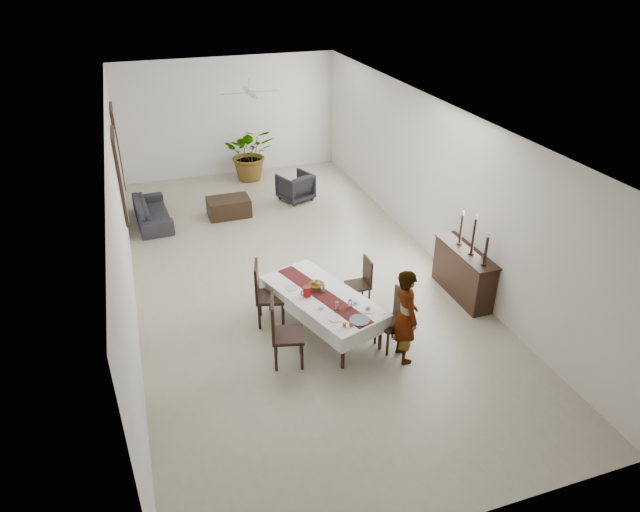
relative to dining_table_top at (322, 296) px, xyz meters
The scene contains 87 objects.
floor 2.10m from the dining_table_top, 89.53° to the left, with size 6.00×12.00×0.00m, color #B6AE91.
ceiling 3.25m from the dining_table_top, 89.53° to the left, with size 6.00×12.00×0.02m, color white.
wall_back 8.05m from the dining_table_top, 89.88° to the left, with size 6.00×0.02×3.20m, color white.
wall_front 4.12m from the dining_table_top, 89.77° to the right, with size 6.00×0.02×3.20m, color white.
wall_left 3.72m from the dining_table_top, 146.21° to the left, with size 0.02×12.00×3.20m, color white.
wall_right 3.74m from the dining_table_top, 33.50° to the left, with size 0.02×12.00×3.20m, color white.
dining_table_top is the anchor object (origin of this frame).
table_leg_fl 1.13m from the dining_table_top, 92.01° to the right, with size 0.06×0.06×0.62m, color black.
table_leg_fr 1.13m from the dining_table_top, 49.80° to the right, with size 0.06×0.06×0.62m, color black.
table_leg_bl 1.13m from the dining_table_top, 130.20° to the left, with size 0.06×0.06×0.62m, color black.
table_leg_br 1.13m from the dining_table_top, 87.99° to the left, with size 0.06×0.06×0.62m, color black.
tablecloth_top 0.03m from the dining_table_top, ahead, with size 1.04×2.28×0.01m, color white.
tablecloth_drape_left 0.53m from the dining_table_top, 160.91° to the right, with size 0.01×2.28×0.27m, color white.
tablecloth_drape_right 0.53m from the dining_table_top, 19.09° to the left, with size 0.01×2.28×0.27m, color white.
tablecloth_drape_near 1.14m from the dining_table_top, 70.91° to the right, with size 1.04×0.01×0.27m, color white.
tablecloth_drape_far 1.14m from the dining_table_top, 109.09° to the left, with size 1.04×0.01×0.27m, color white.
table_runner 0.03m from the dining_table_top, ahead, with size 0.31×2.21×0.00m, color maroon.
red_pitcher 0.28m from the dining_table_top, 168.13° to the left, with size 0.13×0.13×0.18m, color #97100B.
pitcher_handle 0.35m from the dining_table_top, behind, with size 0.11×0.11×0.02m, color #9C0B0C.
wine_glass_near 0.59m from the dining_table_top, 60.45° to the right, with size 0.06×0.06×0.15m, color silver.
wine_glass_mid 0.51m from the dining_table_top, 81.21° to the right, with size 0.06×0.06×0.15m, color white.
wine_glass_far 0.12m from the dining_table_top, 64.09° to the left, with size 0.06×0.06×0.15m, color silver.
teacup_right 0.60m from the dining_table_top, 44.34° to the right, with size 0.08×0.08×0.05m, color white.
saucer_right 0.59m from the dining_table_top, 44.34° to the right, with size 0.13×0.13×0.01m, color silver.
teacup_left 0.41m from the dining_table_top, 111.51° to the right, with size 0.08×0.08×0.05m, color white.
saucer_left 0.41m from the dining_table_top, 111.51° to the right, with size 0.13×0.13×0.01m, color white.
plate_near_right 0.85m from the dining_table_top, 50.77° to the right, with size 0.21×0.21×0.01m, color white.
bread_near_right 0.85m from the dining_table_top, 50.77° to the right, with size 0.08×0.08×0.08m, color tan.
plate_near_left 0.72m from the dining_table_top, 92.71° to the right, with size 0.21×0.21×0.01m, color silver.
plate_far_left 0.56m from the dining_table_top, 139.28° to the left, with size 0.21×0.21×0.01m, color silver.
serving_tray 0.93m from the dining_table_top, 70.91° to the right, with size 0.32×0.32×0.02m, color #3E3D42.
jam_jar_a 0.98m from the dining_table_top, 82.42° to the right, with size 0.06×0.06×0.07m, color brown.
jam_jar_b 0.95m from the dining_table_top, 88.32° to the right, with size 0.06×0.06×0.07m, color #8F4914.
fruit_basket 0.24m from the dining_table_top, 97.78° to the left, with size 0.27×0.27×0.09m, color brown.
fruit_red 0.29m from the dining_table_top, 92.59° to the left, with size 0.08×0.08×0.08m, color maroon.
fruit_green 0.29m from the dining_table_top, 107.05° to the left, with size 0.07×0.07×0.07m, color #5A7924.
fruit_yellow 0.23m from the dining_table_top, 95.06° to the left, with size 0.07×0.07×0.07m, color gold.
chair_right_near_seat 1.22m from the dining_table_top, 42.75° to the right, with size 0.43×0.43×0.05m, color black.
chair_right_near_leg_fl 1.51m from the dining_table_top, 41.50° to the right, with size 0.04×0.04×0.42m, color black.
chair_right_near_leg_fr 1.27m from the dining_table_top, 30.92° to the right, with size 0.04×0.04×0.42m, color black.
chair_right_near_leg_bl 1.33m from the dining_table_top, 53.99° to the right, with size 0.04×0.04×0.42m, color black.
chair_right_near_leg_br 1.05m from the dining_table_top, 44.64° to the right, with size 0.04×0.04×0.42m, color black.
chair_right_near_back 1.33m from the dining_table_top, 36.11° to the right, with size 0.43×0.04×0.54m, color black.
chair_right_far_seat 1.00m from the dining_table_top, 30.31° to the left, with size 0.39×0.39×0.04m, color black.
chair_right_far_leg_fl 1.14m from the dining_table_top, 18.22° to the left, with size 0.04×0.04×0.39m, color black.
chair_right_far_leg_fr 1.27m from the dining_table_top, 32.92° to the left, with size 0.04×0.04×0.39m, color black.
chair_right_far_leg_bl 0.88m from the dining_table_top, 26.17° to the left, with size 0.04×0.04×0.39m, color black.
chair_right_far_leg_br 1.04m from the dining_table_top, 43.78° to the left, with size 0.04×0.04×0.39m, color black.
chair_right_far_back 1.13m from the dining_table_top, 25.63° to the left, with size 0.39×0.04×0.50m, color black.
chair_left_near_seat 1.04m from the dining_table_top, 139.34° to the right, with size 0.49×0.49×0.06m, color black.
chair_left_near_leg_fl 1.10m from the dining_table_top, 155.03° to the right, with size 0.05×0.05×0.48m, color black.
chair_left_near_leg_fr 1.37m from the dining_table_top, 141.49° to the right, with size 0.05×0.05×0.48m, color black.
chair_left_near_leg_bl 0.86m from the dining_table_top, 135.63° to the right, with size 0.05×0.05×0.48m, color black.
chair_left_near_leg_br 1.19m from the dining_table_top, 125.02° to the right, with size 0.05×0.05×0.48m, color black.
chair_left_near_back 1.19m from the dining_table_top, 148.20° to the right, with size 0.49×0.04×0.62m, color black.
chair_left_far_seat 0.91m from the dining_table_top, 148.91° to the left, with size 0.49×0.49×0.06m, color black.
chair_left_far_leg_fl 1.22m from the dining_table_top, 142.07° to the left, with size 0.05×0.05×0.48m, color black.
chair_left_far_leg_fr 1.14m from the dining_table_top, 162.25° to the left, with size 0.05×0.05×0.48m, color black.
chair_left_far_leg_bl 0.90m from the dining_table_top, 131.03° to the left, with size 0.05×0.05×0.48m, color black.
chair_left_far_leg_br 0.78m from the dining_table_top, 160.78° to the left, with size 0.05×0.05×0.48m, color black.
chair_left_far_back 1.13m from the dining_table_top, 152.01° to the left, with size 0.49×0.04×0.62m, color black.
woman 1.49m from the dining_table_top, 50.01° to the right, with size 0.58×0.38×1.58m, color #9B9FA4.
sideboard_body 2.81m from the dining_table_top, ahead, with size 0.40×1.51×0.91m, color black.
sideboard_top 2.82m from the dining_table_top, ahead, with size 0.44×1.57×0.03m, color black.
candlestick_near_base 2.84m from the dining_table_top, ahead, with size 0.10×0.10×0.03m, color black.
candlestick_near_shaft 2.88m from the dining_table_top, ahead, with size 0.05×0.05×0.50m, color black.
candlestick_near_candle 2.95m from the dining_table_top, ahead, with size 0.04×0.04×0.08m, color white.
candlestick_mid_base 2.81m from the dining_table_top, ahead, with size 0.10×0.10×0.03m, color black.
candlestick_mid_shaft 2.87m from the dining_table_top, ahead, with size 0.05×0.05×0.65m, color black.
candlestick_mid_candle 2.98m from the dining_table_top, ahead, with size 0.04×0.04×0.08m, color beige.
candlestick_far_base 2.85m from the dining_table_top, ahead, with size 0.10×0.10×0.03m, color black.
candlestick_far_shaft 2.89m from the dining_table_top, ahead, with size 0.05×0.05×0.55m, color black.
candlestick_far_candle 2.98m from the dining_table_top, ahead, with size 0.04×0.04×0.08m, color beige.
sofa 5.81m from the dining_table_top, 114.55° to the left, with size 1.85×0.72×0.54m, color #2C292F.
armchair 5.64m from the dining_table_top, 78.20° to the left, with size 0.75×0.77×0.70m, color #262429.
coffee_table 5.14m from the dining_table_top, 97.22° to the left, with size 0.99×0.66×0.44m, color black.
potted_plant 7.35m from the dining_table_top, 86.75° to the left, with size 1.34×1.16×1.48m, color #2C5020.
mirror_frame_near 5.22m from the dining_table_top, 125.05° to the left, with size 0.06×1.05×1.85m, color black.
mirror_glass_near 5.20m from the dining_table_top, 124.72° to the left, with size 0.01×0.90×1.70m, color white.
mirror_frame_far 7.02m from the dining_table_top, 115.05° to the left, with size 0.06×1.05×1.85m, color black.
mirror_glass_far 7.00m from the dining_table_top, 114.79° to the left, with size 0.01×0.90×1.70m, color white.
fan_rod 5.57m from the dining_table_top, 89.81° to the left, with size 0.04×0.04×0.20m, color silver.
fan_hub 5.48m from the dining_table_top, 89.81° to the left, with size 0.16×0.16×0.08m, color silver.
fan_blade_n 5.80m from the dining_table_top, 89.82° to the left, with size 0.10×0.55×0.01m, color beige.
fan_blade_s 5.17m from the dining_table_top, 89.80° to the left, with size 0.10×0.55×0.01m, color silver.
fan_blade_e 5.50m from the dining_table_top, 85.81° to the left, with size 0.55×0.10×0.01m, color white.
fan_blade_w 5.49m from the dining_table_top, 93.82° to the left, with size 0.55×0.10×0.01m, color silver.
Camera 1 is at (-2.59, -9.51, 5.76)m, focal length 32.00 mm.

